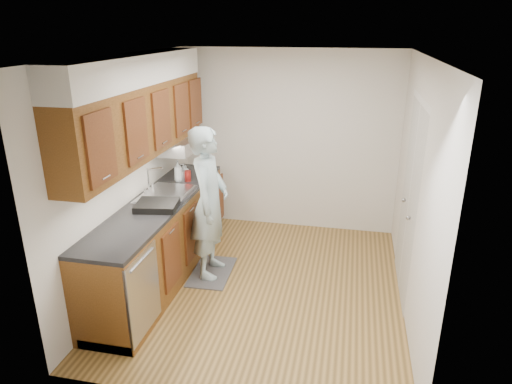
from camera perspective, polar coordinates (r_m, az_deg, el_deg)
floor at (r=5.26m, az=0.98°, el=-11.66°), size 3.50×3.50×0.00m
ceiling at (r=4.48m, az=1.18°, el=16.67°), size 3.50×3.50×0.00m
wall_left at (r=5.20m, az=-15.38°, el=2.41°), size 0.02×3.50×2.50m
wall_right at (r=4.69m, az=19.36°, el=0.03°), size 0.02×3.50×2.50m
wall_back at (r=6.38m, az=4.11°, el=6.30°), size 3.00×0.02×2.50m
counter at (r=5.35m, az=-11.76°, el=-5.55°), size 0.64×2.80×1.30m
upper_cabinets at (r=5.01m, az=-14.14°, el=10.10°), size 0.47×2.80×1.21m
closet_door at (r=5.04m, az=18.57°, el=-1.21°), size 0.02×1.22×2.05m
floor_mat at (r=5.54m, az=-5.53°, el=-9.90°), size 0.48×0.78×0.01m
person at (r=5.11m, az=-5.90°, el=-0.17°), size 0.50×0.72×1.98m
soap_bottle_a at (r=5.73m, az=-9.71°, el=2.60°), size 0.14×0.14×0.27m
soap_bottle_b at (r=5.82m, az=-9.04°, el=2.61°), size 0.13×0.13×0.20m
soap_bottle_c at (r=5.91m, az=-8.81°, el=2.63°), size 0.15×0.15×0.15m
soda_can at (r=5.73m, az=-8.50°, el=2.00°), size 0.10×0.10×0.13m
steel_can at (r=5.75m, az=-9.15°, el=1.99°), size 0.08×0.08×0.13m
dish_rack at (r=4.95m, az=-12.27°, el=-1.63°), size 0.48×0.43×0.07m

